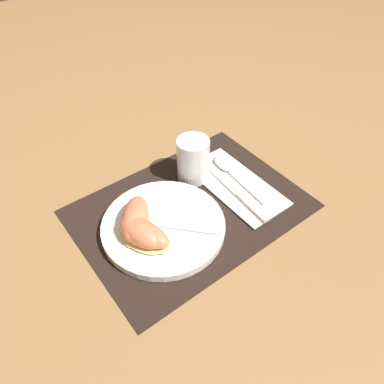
{
  "coord_description": "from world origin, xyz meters",
  "views": [
    {
      "loc": [
        -0.31,
        -0.41,
        0.56
      ],
      "look_at": [
        0.02,
        0.02,
        0.02
      ],
      "focal_mm": 35.0,
      "sensor_mm": 36.0,
      "label": 1
    }
  ],
  "objects_px": {
    "knife": "(234,189)",
    "citrus_wedge_0": "(135,219)",
    "plate": "(163,226)",
    "juice_glass": "(193,162)",
    "fork": "(161,224)",
    "spoon": "(230,170)",
    "citrus_wedge_1": "(135,226)",
    "citrus_wedge_2": "(141,233)",
    "citrus_wedge_3": "(145,234)"
  },
  "relations": [
    {
      "from": "spoon",
      "to": "citrus_wedge_1",
      "type": "xyz_separation_m",
      "value": [
        -0.26,
        -0.03,
        0.02
      ]
    },
    {
      "from": "citrus_wedge_0",
      "to": "citrus_wedge_2",
      "type": "xyz_separation_m",
      "value": [
        -0.01,
        -0.04,
        0.0
      ]
    },
    {
      "from": "plate",
      "to": "knife",
      "type": "xyz_separation_m",
      "value": [
        0.18,
        -0.0,
        -0.0
      ]
    },
    {
      "from": "juice_glass",
      "to": "citrus_wedge_3",
      "type": "xyz_separation_m",
      "value": [
        -0.19,
        -0.1,
        -0.01
      ]
    },
    {
      "from": "spoon",
      "to": "citrus_wedge_0",
      "type": "distance_m",
      "value": 0.26
    },
    {
      "from": "fork",
      "to": "citrus_wedge_2",
      "type": "bearing_deg",
      "value": -170.32
    },
    {
      "from": "citrus_wedge_3",
      "to": "citrus_wedge_0",
      "type": "bearing_deg",
      "value": 83.32
    },
    {
      "from": "juice_glass",
      "to": "citrus_wedge_0",
      "type": "height_order",
      "value": "juice_glass"
    },
    {
      "from": "spoon",
      "to": "citrus_wedge_3",
      "type": "relative_size",
      "value": 1.49
    },
    {
      "from": "juice_glass",
      "to": "fork",
      "type": "distance_m",
      "value": 0.17
    },
    {
      "from": "plate",
      "to": "citrus_wedge_0",
      "type": "xyz_separation_m",
      "value": [
        -0.04,
        0.03,
        0.03
      ]
    },
    {
      "from": "plate",
      "to": "citrus_wedge_2",
      "type": "xyz_separation_m",
      "value": [
        -0.05,
        -0.01,
        0.03
      ]
    },
    {
      "from": "fork",
      "to": "citrus_wedge_3",
      "type": "bearing_deg",
      "value": -164.27
    },
    {
      "from": "citrus_wedge_0",
      "to": "citrus_wedge_2",
      "type": "distance_m",
      "value": 0.04
    },
    {
      "from": "citrus_wedge_0",
      "to": "knife",
      "type": "bearing_deg",
      "value": -7.91
    },
    {
      "from": "juice_glass",
      "to": "citrus_wedge_1",
      "type": "distance_m",
      "value": 0.2
    },
    {
      "from": "knife",
      "to": "citrus_wedge_0",
      "type": "relative_size",
      "value": 1.88
    },
    {
      "from": "citrus_wedge_1",
      "to": "citrus_wedge_3",
      "type": "xyz_separation_m",
      "value": [
        0.0,
        -0.03,
        0.0
      ]
    },
    {
      "from": "spoon",
      "to": "fork",
      "type": "height_order",
      "value": "fork"
    },
    {
      "from": "fork",
      "to": "juice_glass",
      "type": "bearing_deg",
      "value": 30.9
    },
    {
      "from": "plate",
      "to": "citrus_wedge_2",
      "type": "relative_size",
      "value": 2.16
    },
    {
      "from": "plate",
      "to": "knife",
      "type": "relative_size",
      "value": 1.04
    },
    {
      "from": "fork",
      "to": "plate",
      "type": "bearing_deg",
      "value": 7.05
    },
    {
      "from": "juice_glass",
      "to": "citrus_wedge_1",
      "type": "xyz_separation_m",
      "value": [
        -0.19,
        -0.07,
        -0.01
      ]
    },
    {
      "from": "plate",
      "to": "knife",
      "type": "height_order",
      "value": "plate"
    },
    {
      "from": "fork",
      "to": "citrus_wedge_1",
      "type": "xyz_separation_m",
      "value": [
        -0.05,
        0.02,
        0.01
      ]
    },
    {
      "from": "juice_glass",
      "to": "fork",
      "type": "height_order",
      "value": "juice_glass"
    },
    {
      "from": "knife",
      "to": "spoon",
      "type": "distance_m",
      "value": 0.06
    },
    {
      "from": "citrus_wedge_2",
      "to": "citrus_wedge_0",
      "type": "bearing_deg",
      "value": 75.98
    },
    {
      "from": "plate",
      "to": "spoon",
      "type": "bearing_deg",
      "value": 12.33
    },
    {
      "from": "knife",
      "to": "citrus_wedge_1",
      "type": "height_order",
      "value": "citrus_wedge_1"
    },
    {
      "from": "knife",
      "to": "citrus_wedge_0",
      "type": "bearing_deg",
      "value": 172.09
    },
    {
      "from": "plate",
      "to": "citrus_wedge_1",
      "type": "relative_size",
      "value": 2.24
    },
    {
      "from": "juice_glass",
      "to": "citrus_wedge_0",
      "type": "bearing_deg",
      "value": -162.09
    },
    {
      "from": "knife",
      "to": "fork",
      "type": "xyz_separation_m",
      "value": [
        -0.18,
        0.0,
        0.01
      ]
    },
    {
      "from": "citrus_wedge_0",
      "to": "spoon",
      "type": "bearing_deg",
      "value": 4.39
    },
    {
      "from": "plate",
      "to": "citrus_wedge_0",
      "type": "distance_m",
      "value": 0.06
    },
    {
      "from": "citrus_wedge_0",
      "to": "fork",
      "type": "bearing_deg",
      "value": -35.87
    },
    {
      "from": "fork",
      "to": "citrus_wedge_3",
      "type": "relative_size",
      "value": 1.25
    },
    {
      "from": "plate",
      "to": "fork",
      "type": "relative_size",
      "value": 1.6
    },
    {
      "from": "citrus_wedge_1",
      "to": "citrus_wedge_2",
      "type": "xyz_separation_m",
      "value": [
        -0.0,
        -0.02,
        0.0
      ]
    },
    {
      "from": "spoon",
      "to": "citrus_wedge_2",
      "type": "distance_m",
      "value": 0.27
    },
    {
      "from": "juice_glass",
      "to": "spoon",
      "type": "distance_m",
      "value": 0.09
    },
    {
      "from": "fork",
      "to": "citrus_wedge_2",
      "type": "height_order",
      "value": "citrus_wedge_2"
    },
    {
      "from": "knife",
      "to": "juice_glass",
      "type": "bearing_deg",
      "value": 114.54
    },
    {
      "from": "spoon",
      "to": "citrus_wedge_1",
      "type": "distance_m",
      "value": 0.27
    },
    {
      "from": "citrus_wedge_0",
      "to": "citrus_wedge_2",
      "type": "bearing_deg",
      "value": -104.02
    },
    {
      "from": "plate",
      "to": "citrus_wedge_0",
      "type": "height_order",
      "value": "citrus_wedge_0"
    },
    {
      "from": "knife",
      "to": "spoon",
      "type": "xyz_separation_m",
      "value": [
        0.03,
        0.05,
        0.0
      ]
    },
    {
      "from": "knife",
      "to": "plate",
      "type": "bearing_deg",
      "value": 178.62
    }
  ]
}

